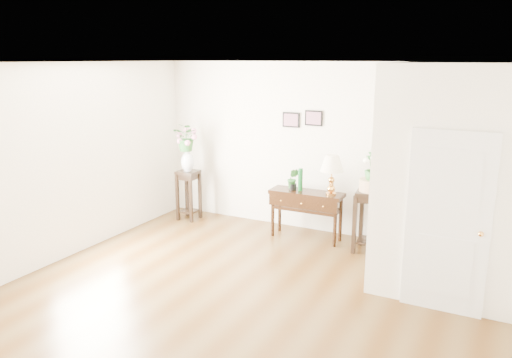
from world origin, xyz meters
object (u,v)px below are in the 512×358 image
Objects in this scene: plant_stand_b at (371,222)px; console_table at (306,215)px; plant_stand_a at (189,195)px; table_lamp at (332,173)px.

console_table is at bearing 175.53° from plant_stand_b.
console_table is 2.26m from plant_stand_a.
plant_stand_b is at bearing -5.31° from console_table.
plant_stand_a reaches higher than console_table.
plant_stand_a is (-2.26, -0.03, 0.06)m from console_table.
console_table is 1.25× the size of plant_stand_b.
plant_stand_a is at bearing 179.93° from console_table.
plant_stand_a is 3.32m from plant_stand_b.
plant_stand_b is (3.32, -0.05, 0.02)m from plant_stand_a.
console_table is 1.87× the size of table_lamp.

